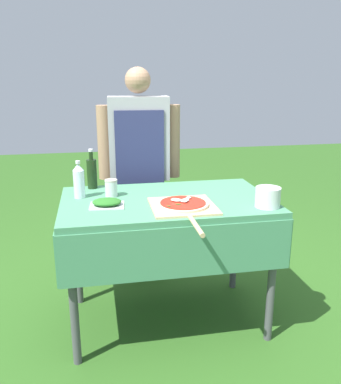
{
  "coord_description": "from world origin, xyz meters",
  "views": [
    {
      "loc": [
        -0.4,
        -2.23,
        1.5
      ],
      "look_at": [
        0.02,
        0.0,
        0.84
      ],
      "focal_mm": 38.0,
      "sensor_mm": 36.0,
      "label": 1
    }
  ],
  "objects_px": {
    "herb_container": "(107,203)",
    "sauce_jar": "(111,189)",
    "person_cook": "(139,159)",
    "water_bottle": "(79,181)",
    "prep_table": "(166,215)",
    "oil_bottle": "(92,173)",
    "mixing_tub": "(268,197)",
    "pizza_on_peel": "(183,206)"
  },
  "relations": [
    {
      "from": "pizza_on_peel",
      "to": "oil_bottle",
      "type": "xyz_separation_m",
      "value": [
        -0.48,
        0.5,
        0.09
      ]
    },
    {
      "from": "water_bottle",
      "to": "sauce_jar",
      "type": "xyz_separation_m",
      "value": [
        0.18,
        -0.01,
        -0.06
      ]
    },
    {
      "from": "mixing_tub",
      "to": "sauce_jar",
      "type": "relative_size",
      "value": 1.35
    },
    {
      "from": "prep_table",
      "to": "herb_container",
      "type": "distance_m",
      "value": 0.37
    },
    {
      "from": "sauce_jar",
      "to": "oil_bottle",
      "type": "bearing_deg",
      "value": 118.29
    },
    {
      "from": "person_cook",
      "to": "water_bottle",
      "type": "relative_size",
      "value": 7.02
    },
    {
      "from": "pizza_on_peel",
      "to": "herb_container",
      "type": "distance_m",
      "value": 0.42
    },
    {
      "from": "pizza_on_peel",
      "to": "herb_container",
      "type": "relative_size",
      "value": 3.03
    },
    {
      "from": "oil_bottle",
      "to": "water_bottle",
      "type": "xyz_separation_m",
      "value": [
        -0.08,
        -0.2,
        0.0
      ]
    },
    {
      "from": "water_bottle",
      "to": "mixing_tub",
      "type": "height_order",
      "value": "water_bottle"
    },
    {
      "from": "herb_container",
      "to": "mixing_tub",
      "type": "xyz_separation_m",
      "value": [
        0.87,
        -0.18,
        0.03
      ]
    },
    {
      "from": "person_cook",
      "to": "herb_container",
      "type": "xyz_separation_m",
      "value": [
        -0.26,
        -0.69,
        -0.09
      ]
    },
    {
      "from": "pizza_on_peel",
      "to": "water_bottle",
      "type": "bearing_deg",
      "value": 151.84
    },
    {
      "from": "person_cook",
      "to": "pizza_on_peel",
      "type": "height_order",
      "value": "person_cook"
    },
    {
      "from": "person_cook",
      "to": "water_bottle",
      "type": "xyz_separation_m",
      "value": [
        -0.41,
        -0.5,
        -0.01
      ]
    },
    {
      "from": "person_cook",
      "to": "oil_bottle",
      "type": "distance_m",
      "value": 0.46
    },
    {
      "from": "person_cook",
      "to": "herb_container",
      "type": "height_order",
      "value": "person_cook"
    },
    {
      "from": "prep_table",
      "to": "oil_bottle",
      "type": "bearing_deg",
      "value": 143.16
    },
    {
      "from": "herb_container",
      "to": "sauce_jar",
      "type": "distance_m",
      "value": 0.19
    },
    {
      "from": "pizza_on_peel",
      "to": "sauce_jar",
      "type": "distance_m",
      "value": 0.48
    },
    {
      "from": "water_bottle",
      "to": "sauce_jar",
      "type": "relative_size",
      "value": 2.17
    },
    {
      "from": "water_bottle",
      "to": "herb_container",
      "type": "height_order",
      "value": "water_bottle"
    },
    {
      "from": "water_bottle",
      "to": "prep_table",
      "type": "bearing_deg",
      "value": -13.65
    },
    {
      "from": "water_bottle",
      "to": "herb_container",
      "type": "bearing_deg",
      "value": -52.01
    },
    {
      "from": "water_bottle",
      "to": "herb_container",
      "type": "xyz_separation_m",
      "value": [
        0.15,
        -0.19,
        -0.08
      ]
    },
    {
      "from": "mixing_tub",
      "to": "water_bottle",
      "type": "bearing_deg",
      "value": 160.01
    },
    {
      "from": "herb_container",
      "to": "mixing_tub",
      "type": "height_order",
      "value": "mixing_tub"
    },
    {
      "from": "pizza_on_peel",
      "to": "water_bottle",
      "type": "distance_m",
      "value": 0.64
    },
    {
      "from": "herb_container",
      "to": "sauce_jar",
      "type": "height_order",
      "value": "sauce_jar"
    },
    {
      "from": "oil_bottle",
      "to": "sauce_jar",
      "type": "xyz_separation_m",
      "value": [
        0.11,
        -0.2,
        -0.06
      ]
    },
    {
      "from": "person_cook",
      "to": "pizza_on_peel",
      "type": "relative_size",
      "value": 2.56
    },
    {
      "from": "prep_table",
      "to": "water_bottle",
      "type": "bearing_deg",
      "value": 166.35
    },
    {
      "from": "person_cook",
      "to": "pizza_on_peel",
      "type": "distance_m",
      "value": 0.82
    },
    {
      "from": "oil_bottle",
      "to": "herb_container",
      "type": "distance_m",
      "value": 0.4
    },
    {
      "from": "oil_bottle",
      "to": "mixing_tub",
      "type": "xyz_separation_m",
      "value": [
        0.94,
        -0.57,
        -0.05
      ]
    },
    {
      "from": "mixing_tub",
      "to": "sauce_jar",
      "type": "height_order",
      "value": "mixing_tub"
    },
    {
      "from": "prep_table",
      "to": "herb_container",
      "type": "bearing_deg",
      "value": -168.21
    },
    {
      "from": "mixing_tub",
      "to": "prep_table",
      "type": "bearing_deg",
      "value": 154.36
    },
    {
      "from": "herb_container",
      "to": "prep_table",
      "type": "bearing_deg",
      "value": 11.79
    },
    {
      "from": "prep_table",
      "to": "person_cook",
      "type": "xyz_separation_m",
      "value": [
        -0.08,
        0.62,
        0.21
      ]
    },
    {
      "from": "mixing_tub",
      "to": "sauce_jar",
      "type": "bearing_deg",
      "value": 156.47
    },
    {
      "from": "herb_container",
      "to": "person_cook",
      "type": "bearing_deg",
      "value": 69.22
    }
  ]
}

